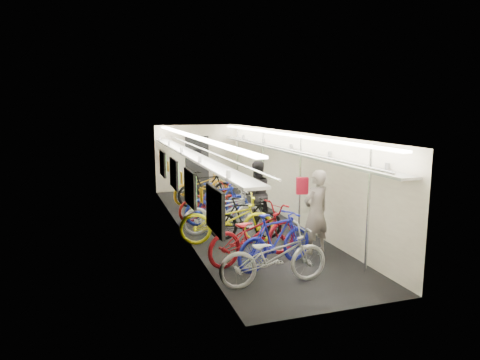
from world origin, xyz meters
TOP-DOWN VIEW (x-y plane):
  - train_car_shell at (-0.36, 0.71)m, footprint 10.00×10.00m
  - bicycle_0 at (-0.58, -3.78)m, footprint 1.95×0.70m
  - bicycle_1 at (-0.24, -3.04)m, footprint 1.88×1.08m
  - bicycle_2 at (-0.51, -2.59)m, footprint 2.27×1.36m
  - bicycle_3 at (-0.22, -1.24)m, footprint 1.74×0.84m
  - bicycle_4 at (-0.71, -1.39)m, footprint 2.24×1.22m
  - bicycle_5 at (-0.33, -0.39)m, footprint 1.54×0.44m
  - bicycle_6 at (-0.57, -0.51)m, footprint 1.99×0.71m
  - bicycle_7 at (-0.46, 0.33)m, footprint 1.92×0.84m
  - bicycle_8 at (-0.57, 0.80)m, footprint 1.95×1.10m
  - bicycle_9 at (-0.26, 2.47)m, footprint 1.87×0.68m
  - bicycle_10 at (-0.33, 2.88)m, footprint 2.13×1.33m
  - passenger_near at (0.88, -2.52)m, footprint 0.74×0.59m
  - passenger_mid at (0.39, -0.25)m, footprint 0.87×0.70m
  - backpack at (0.97, -1.69)m, footprint 0.29×0.20m

SIDE VIEW (x-z plane):
  - bicycle_5 at x=-0.33m, z-range 0.00..0.93m
  - bicycle_8 at x=-0.57m, z-range 0.00..0.97m
  - bicycle_3 at x=-0.22m, z-range 0.00..1.01m
  - bicycle_0 at x=-0.58m, z-range 0.00..1.02m
  - bicycle_6 at x=-0.57m, z-range 0.00..1.04m
  - bicycle_10 at x=-0.33m, z-range 0.00..1.06m
  - bicycle_1 at x=-0.24m, z-range 0.00..1.09m
  - bicycle_9 at x=-0.26m, z-range 0.00..1.10m
  - bicycle_4 at x=-0.71m, z-range 0.00..1.12m
  - bicycle_7 at x=-0.46m, z-range 0.00..1.12m
  - bicycle_2 at x=-0.51m, z-range 0.00..1.12m
  - passenger_mid at x=0.39m, z-range 0.00..1.69m
  - passenger_near at x=0.88m, z-range 0.00..1.76m
  - backpack at x=0.97m, z-range 1.09..1.47m
  - train_car_shell at x=-0.36m, z-range -3.34..6.66m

